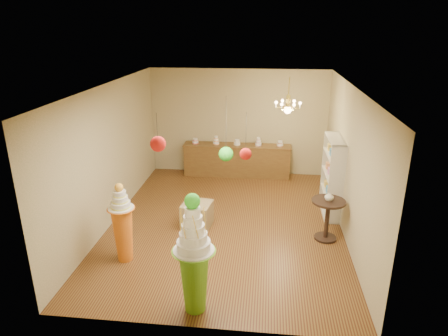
# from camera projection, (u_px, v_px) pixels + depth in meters

# --- Properties ---
(floor) EXTENTS (6.50, 6.50, 0.00)m
(floor) POSITION_uv_depth(u_px,v_px,m) (226.00, 223.00, 8.83)
(floor) COLOR #553517
(floor) RESTS_ON ground
(ceiling) EXTENTS (6.50, 6.50, 0.00)m
(ceiling) POSITION_uv_depth(u_px,v_px,m) (226.00, 86.00, 7.80)
(ceiling) COLOR silver
(ceiling) RESTS_ON ground
(wall_back) EXTENTS (5.00, 0.04, 3.00)m
(wall_back) POSITION_uv_depth(u_px,v_px,m) (238.00, 123.00, 11.35)
(wall_back) COLOR tan
(wall_back) RESTS_ON ground
(wall_front) EXTENTS (5.00, 0.04, 3.00)m
(wall_front) POSITION_uv_depth(u_px,v_px,m) (200.00, 237.00, 5.28)
(wall_front) COLOR tan
(wall_front) RESTS_ON ground
(wall_left) EXTENTS (0.04, 6.50, 3.00)m
(wall_left) POSITION_uv_depth(u_px,v_px,m) (111.00, 155.00, 8.58)
(wall_left) COLOR tan
(wall_left) RESTS_ON ground
(wall_right) EXTENTS (0.04, 6.50, 3.00)m
(wall_right) POSITION_uv_depth(u_px,v_px,m) (349.00, 163.00, 8.05)
(wall_right) COLOR tan
(wall_right) RESTS_ON ground
(pedestal_green) EXTENTS (0.61, 0.61, 1.94)m
(pedestal_green) POSITION_uv_depth(u_px,v_px,m) (194.00, 265.00, 5.91)
(pedestal_green) COLOR #67AF26
(pedestal_green) RESTS_ON floor
(pedestal_orange) EXTENTS (0.61, 0.61, 1.53)m
(pedestal_orange) POSITION_uv_depth(u_px,v_px,m) (123.00, 228.00, 7.26)
(pedestal_orange) COLOR orange
(pedestal_orange) RESTS_ON floor
(burlap_riser) EXTENTS (0.66, 0.66, 0.54)m
(burlap_riser) POSITION_uv_depth(u_px,v_px,m) (197.00, 215.00, 8.60)
(burlap_riser) COLOR olive
(burlap_riser) RESTS_ON floor
(sideboard) EXTENTS (3.04, 0.54, 1.16)m
(sideboard) POSITION_uv_depth(u_px,v_px,m) (237.00, 160.00, 11.44)
(sideboard) COLOR brown
(sideboard) RESTS_ON floor
(shelving_unit) EXTENTS (0.33, 1.20, 1.80)m
(shelving_unit) POSITION_uv_depth(u_px,v_px,m) (332.00, 176.00, 9.02)
(shelving_unit) COLOR beige
(shelving_unit) RESTS_ON floor
(round_table) EXTENTS (0.73, 0.73, 0.86)m
(round_table) POSITION_uv_depth(u_px,v_px,m) (327.00, 214.00, 8.00)
(round_table) COLOR black
(round_table) RESTS_ON floor
(vase) EXTENTS (0.20, 0.20, 0.18)m
(vase) POSITION_uv_depth(u_px,v_px,m) (329.00, 196.00, 7.86)
(vase) COLOR beige
(vase) RESTS_ON round_table
(pom_red_left) EXTENTS (0.22, 0.22, 0.56)m
(pom_red_left) POSITION_uv_depth(u_px,v_px,m) (158.00, 144.00, 5.65)
(pom_red_left) COLOR #3A3429
(pom_red_left) RESTS_ON ceiling
(pom_green_mid) EXTENTS (0.26, 0.26, 1.17)m
(pom_green_mid) POSITION_uv_depth(u_px,v_px,m) (226.00, 154.00, 7.13)
(pom_green_mid) COLOR #3A3429
(pom_green_mid) RESTS_ON ceiling
(pom_red_right) EXTENTS (0.17, 0.17, 0.70)m
(pom_red_right) POSITION_uv_depth(u_px,v_px,m) (246.00, 154.00, 5.76)
(pom_red_right) COLOR #3A3429
(pom_red_right) RESTS_ON ceiling
(chandelier) EXTENTS (0.67, 0.67, 0.85)m
(chandelier) POSITION_uv_depth(u_px,v_px,m) (288.00, 108.00, 9.32)
(chandelier) COLOR gold
(chandelier) RESTS_ON ceiling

